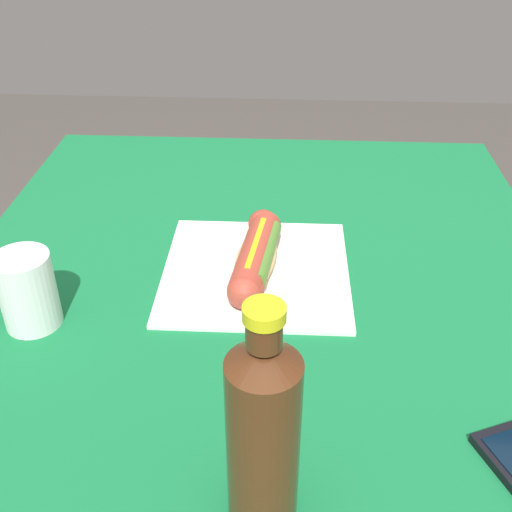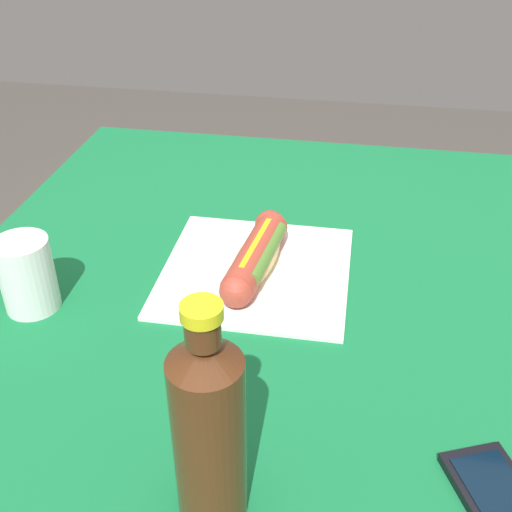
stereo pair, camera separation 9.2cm
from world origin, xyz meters
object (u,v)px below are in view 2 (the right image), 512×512
(hot_dog, at_px, (257,256))
(cell_phone, at_px, (500,501))
(drinking_cup, at_px, (27,275))
(soda_bottle, at_px, (209,430))

(hot_dog, bearing_deg, cell_phone, 40.89)
(cell_phone, relative_size, drinking_cup, 1.34)
(hot_dog, bearing_deg, drinking_cup, -65.55)
(hot_dog, relative_size, soda_bottle, 0.93)
(hot_dog, xyz_separation_m, cell_phone, (0.35, 0.30, -0.02))
(cell_phone, bearing_deg, drinking_cup, -109.94)
(hot_dog, distance_m, soda_bottle, 0.41)
(hot_dog, xyz_separation_m, drinking_cup, (0.13, -0.29, 0.02))
(cell_phone, height_order, soda_bottle, soda_bottle)
(hot_dog, relative_size, cell_phone, 1.62)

